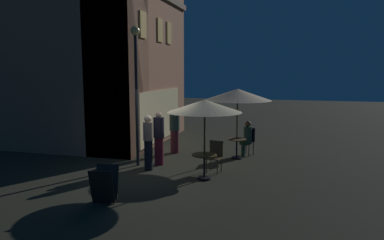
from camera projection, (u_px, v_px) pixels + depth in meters
The scene contains 14 objects.
ground_plane at pixel (157, 174), 10.64m from camera, with size 60.00×60.00×0.00m, color #292A1E.
cafe_building at pixel (104, 60), 14.36m from camera, with size 6.54×6.70×7.12m.
street_lamp_near_corner at pixel (136, 75), 11.23m from camera, with size 0.29×0.29×4.48m.
menu_sandwich_board at pixel (104, 185), 8.27m from camera, with size 0.72×0.66×0.84m.
cafe_table_0 at pixel (204, 161), 10.05m from camera, with size 0.71×0.71×0.73m.
cafe_table_1 at pixel (237, 145), 12.45m from camera, with size 0.67×0.67×0.71m.
patio_umbrella_0 at pixel (205, 106), 9.83m from camera, with size 2.10×2.10×2.29m.
patio_umbrella_1 at pixel (238, 95), 12.21m from camera, with size 2.36×2.36×2.48m.
cafe_chair_0 at pixel (215, 154), 10.80m from camera, with size 0.51×0.51×0.96m.
cafe_chair_1 at pixel (249, 139), 13.07m from camera, with size 0.52×0.52×1.01m.
patron_seated_0 at pixel (247, 136), 12.94m from camera, with size 0.50×0.43×1.28m.
patron_standing_1 at pixel (175, 131), 13.31m from camera, with size 0.38×0.38×1.66m.
patron_standing_2 at pixel (148, 142), 10.96m from camera, with size 0.31×0.31×1.73m.
patron_standing_3 at pixel (159, 138), 11.59m from camera, with size 0.35×0.35×1.76m.
Camera 1 is at (-9.68, -3.74, 3.06)m, focal length 32.96 mm.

